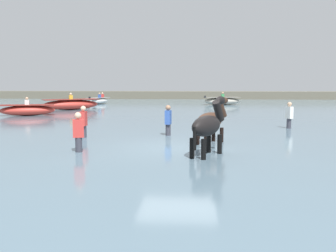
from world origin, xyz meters
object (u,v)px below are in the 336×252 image
Objects in this scene: horse_lead_black at (208,127)px; boat_mid_outer at (222,101)px; person_onlooker_right at (79,138)px; boat_near_port at (27,110)px; horse_trailing_dark_bay at (211,122)px; boat_distant_west at (98,101)px; person_spectator_far at (168,125)px; person_wading_mid at (289,119)px; boat_far_inshore at (71,104)px; person_onlooker_left at (84,126)px.

boat_mid_outer is (2.08, 24.64, -0.45)m from horse_lead_black.
boat_near_port is at bearing 120.14° from person_onlooker_right.
horse_trailing_dark_bay reaches higher than boat_mid_outer.
boat_distant_west is at bearing 84.78° from boat_near_port.
person_onlooker_right is 4.44m from person_spectator_far.
horse_trailing_dark_bay is (0.19, 2.23, -0.07)m from horse_lead_black.
horse_trailing_dark_bay reaches higher than person_wading_mid.
boat_distant_west is at bearing 177.17° from boat_mid_outer.
person_spectator_far is (-1.41, 3.99, -0.37)m from horse_lead_black.
horse_lead_black is 2.24m from horse_trailing_dark_bay.
boat_far_inshore is 2.60× the size of person_onlooker_right.
person_spectator_far is 1.00× the size of person_wading_mid.
person_spectator_far reaches higher than boat_near_port.
boat_far_inshore is at bearing 78.68° from boat_near_port.
horse_lead_black reaches higher than person_onlooker_right.
boat_far_inshore is 17.40m from person_wading_mid.
person_spectator_far is (-3.49, -20.66, 0.08)m from boat_mid_outer.
person_wading_mid reaches higher than boat_mid_outer.
boat_far_inshore reaches higher than person_onlooker_right.
boat_far_inshore reaches higher than boat_distant_west.
person_onlooker_left is at bearing 167.98° from horse_trailing_dark_bay.
person_wading_mid is at bearing 60.06° from horse_lead_black.
person_wading_mid reaches higher than boat_distant_west.
horse_trailing_dark_bay is at bearing 85.15° from horse_lead_black.
boat_mid_outer is at bearing 85.17° from horse_trailing_dark_bay.
person_spectator_far is at bearing -58.28° from boat_far_inshore.
person_onlooker_right is at bearing -103.60° from boat_mid_outer.
horse_trailing_dark_bay is 5.79m from person_wading_mid.
person_onlooker_left is 9.08m from person_wading_mid.
horse_lead_black is 24.74m from boat_mid_outer.
person_wading_mid reaches higher than boat_near_port.
person_onlooker_left is 1.00× the size of person_onlooker_right.
boat_far_inshore is 15.21m from person_onlooker_left.
boat_near_port is 1.18× the size of boat_distant_west.
person_onlooker_right is at bearing -76.29° from person_onlooker_left.
boat_distant_west is at bearing 110.91° from horse_lead_black.
boat_near_port is at bearing -101.32° from boat_far_inshore.
boat_far_inshore is 5.31m from boat_near_port.
person_onlooker_left is (-4.54, 3.24, -0.37)m from horse_lead_black.
person_spectator_far is at bearing 57.20° from person_onlooker_right.
horse_lead_black is 1.29× the size of person_onlooker_left.
boat_distant_west is 1.83× the size of person_onlooker_left.
person_onlooker_right reaches higher than boat_near_port.
person_onlooker_right is at bearing -122.80° from person_spectator_far.
horse_lead_black is 4.25m from person_spectator_far.
person_wading_mid is at bearing -84.36° from boat_mid_outer.
person_wading_mid is (1.77, -17.95, 0.08)m from boat_mid_outer.
horse_lead_black reaches higher than person_onlooker_left.
boat_distant_west is 25.64m from person_onlooker_right.
person_onlooker_left and person_wading_mid have the same top height.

